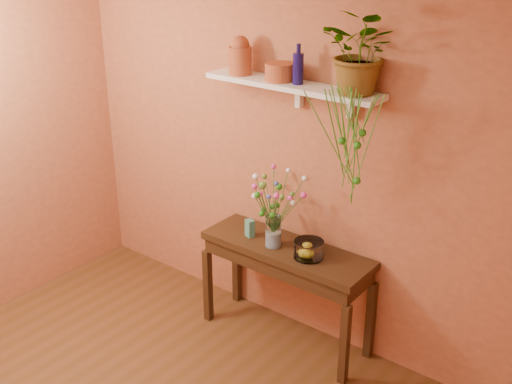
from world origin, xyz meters
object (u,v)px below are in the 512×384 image
Objects in this scene: spider_plant at (362,52)px; bouquet at (273,196)px; terracotta_jug at (240,56)px; glass_bowl at (309,250)px; blue_bottle at (298,68)px; sideboard at (286,260)px; glass_vase at (273,233)px.

bouquet is (-0.54, -0.16, -1.03)m from spider_plant.
terracotta_jug is 1.28× the size of glass_bowl.
terracotta_jug is 0.47m from blue_bottle.
terracotta_jug is at bearing 170.21° from glass_bowl.
bouquet is at bearing -18.39° from terracotta_jug.
blue_bottle is at bearing 148.58° from glass_bowl.
terracotta_jug is 0.60× the size of bouquet.
bouquet is (-0.09, -0.14, -0.88)m from blue_bottle.
spider_plant is (0.44, 0.11, 1.53)m from sideboard.
glass_vase is at bearing -117.69° from blue_bottle.
bouquet is (0.38, -0.13, -0.90)m from terracotta_jug.
terracotta_jug is (-0.48, 0.08, 1.40)m from sideboard.
blue_bottle is 1.11× the size of glass_vase.
sideboard is 5.44× the size of glass_vase.
glass_vase is at bearing -146.51° from sideboard.
bouquet reaches higher than glass_vase.
blue_bottle is 0.59× the size of bouquet.
spider_plant is 1.18m from bouquet.
glass_vase is 0.53× the size of bouquet.
glass_bowl is (0.29, 0.01, -0.04)m from glass_vase.
terracotta_jug is at bearing 161.61° from bouquet.
glass_vase is (0.39, -0.13, -1.19)m from terracotta_jug.
bouquet is (-0.09, -0.05, 0.50)m from sideboard.
sideboard is 2.48× the size of spider_plant.
blue_bottle is at bearing 62.31° from glass_vase.
sideboard is 1.60m from spider_plant.
spider_plant reaches higher than glass_vase.
glass_vase is at bearing -177.11° from glass_bowl.
glass_bowl is at bearing -146.92° from spider_plant.
terracotta_jug reaches higher than glass_vase.
sideboard is 2.90× the size of bouquet.
glass_vase is (-0.08, -0.15, -1.17)m from blue_bottle.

